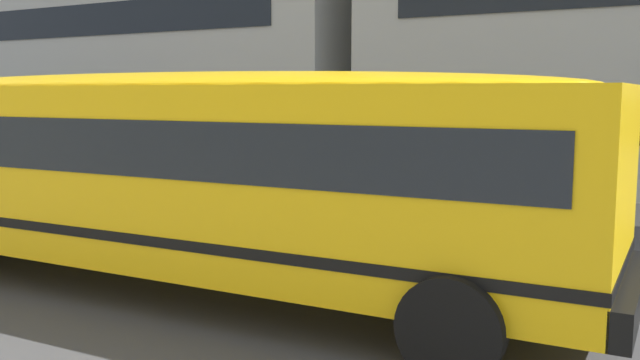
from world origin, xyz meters
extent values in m
plane|color=#424244|center=(0.00, 0.00, 0.00)|extent=(400.00, 400.00, 0.00)
cube|color=gray|center=(0.00, 7.60, 0.01)|extent=(120.00, 3.00, 0.01)
cube|color=silver|center=(0.00, 0.00, 0.00)|extent=(110.00, 0.16, 0.01)
cube|color=yellow|center=(-2.91, -1.66, 1.59)|extent=(11.00, 2.82, 2.19)
cube|color=black|center=(2.63, -1.49, 0.68)|extent=(0.28, 2.49, 0.36)
cube|color=black|center=(-2.91, -1.66, 1.98)|extent=(10.35, 2.84, 0.64)
cube|color=black|center=(-2.91, -1.66, 0.94)|extent=(11.02, 2.85, 0.12)
ellipsoid|color=yellow|center=(-2.91, -1.66, 2.68)|extent=(10.56, 2.61, 0.36)
cylinder|color=red|center=(-6.45, -0.35, 1.48)|extent=(0.45, 0.45, 0.03)
cylinder|color=black|center=(-7.10, -0.55, 0.50)|extent=(1.00, 0.31, 0.99)
cylinder|color=black|center=(1.28, -2.77, 0.50)|extent=(1.00, 0.31, 0.99)
cylinder|color=black|center=(1.20, -0.29, 0.50)|extent=(1.00, 0.31, 0.99)
cube|color=maroon|center=(-14.00, 4.71, 0.65)|extent=(3.96, 1.83, 0.70)
cube|color=black|center=(-14.15, 4.72, 1.32)|extent=(2.25, 1.63, 0.64)
cylinder|color=black|center=(-12.67, 5.52, 0.30)|extent=(0.61, 0.20, 0.60)
cylinder|color=black|center=(-12.73, 3.82, 0.30)|extent=(0.61, 0.20, 0.60)
cylinder|color=black|center=(-15.27, 5.61, 0.30)|extent=(0.61, 0.20, 0.60)
cube|color=black|center=(-16.41, 9.08, 1.92)|extent=(15.75, 0.04, 1.10)
cube|color=black|center=(-16.41, 9.08, 5.12)|extent=(15.75, 0.04, 1.10)
camera|label=1|loc=(3.26, -8.60, 2.61)|focal=39.14mm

